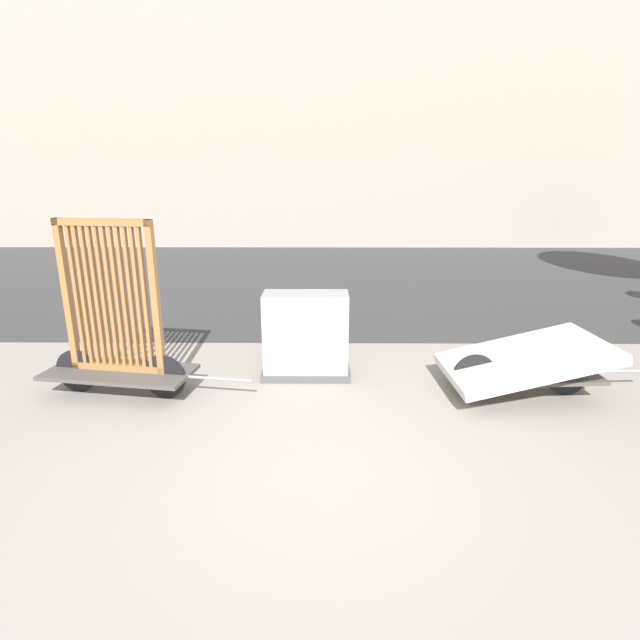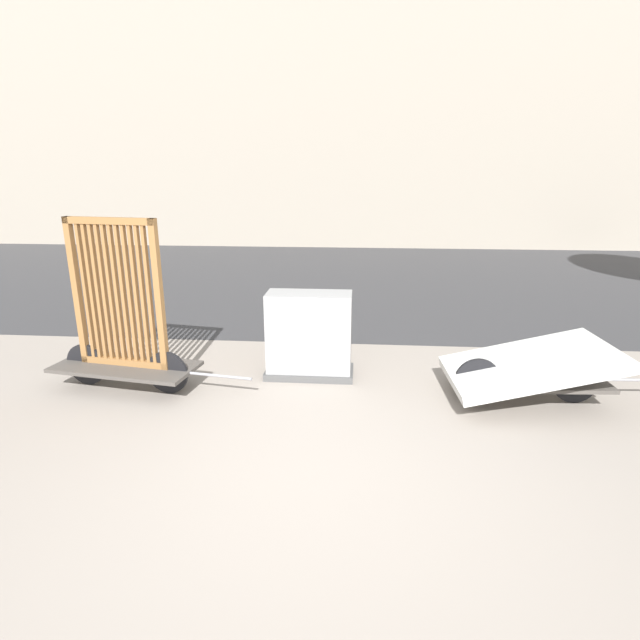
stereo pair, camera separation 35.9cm
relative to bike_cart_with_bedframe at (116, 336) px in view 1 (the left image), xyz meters
The scene contains 6 objects.
ground_plane 2.74m from the bike_cart_with_bedframe, 35.99° to the right, with size 60.00×60.00×0.00m, color gray.
road_strip 6.84m from the bike_cart_with_bedframe, 71.58° to the left, with size 56.00×9.49×0.01m.
building_facade 14.03m from the bike_cart_with_bedframe, 80.74° to the left, with size 48.00×4.00×9.76m.
bike_cart_with_bedframe is the anchor object (origin of this frame).
bike_cart_with_mattress 4.32m from the bike_cart_with_bedframe, ahead, with size 2.32×1.19×0.65m.
utility_cabinet 2.06m from the bike_cart_with_bedframe, 15.18° to the left, with size 1.03×0.49×1.01m.
Camera 1 is at (0.04, -3.41, 2.31)m, focal length 28.00 mm.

